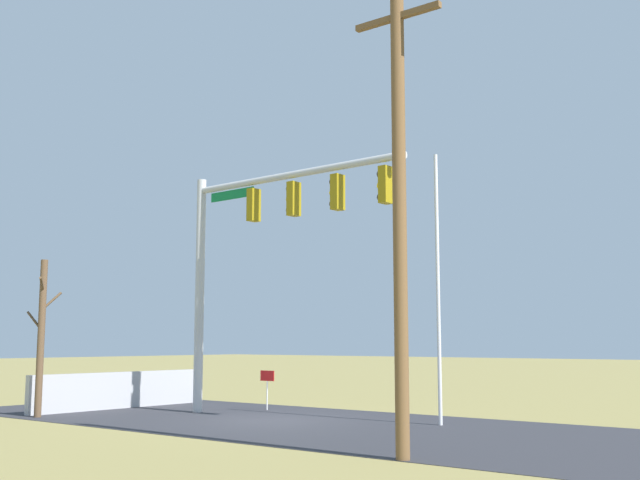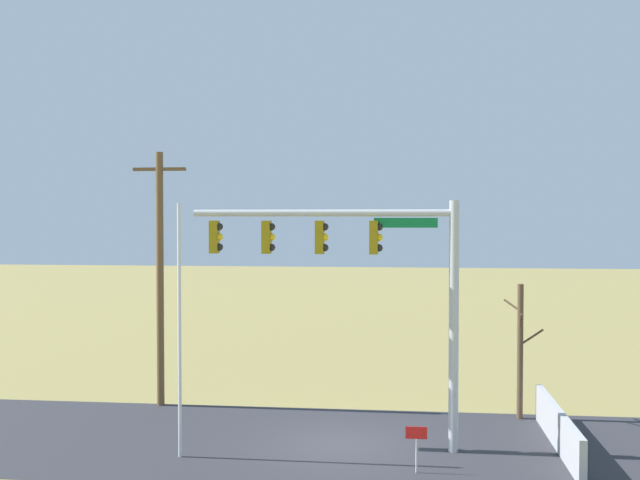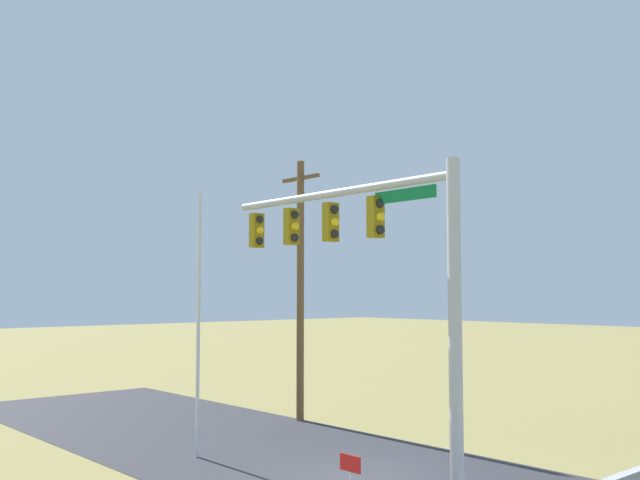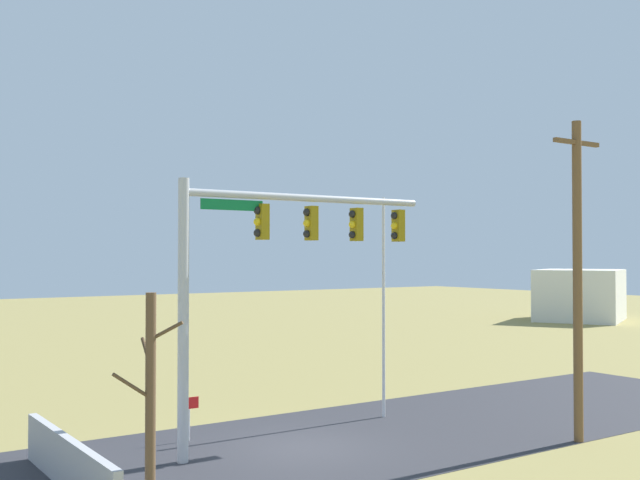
% 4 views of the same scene
% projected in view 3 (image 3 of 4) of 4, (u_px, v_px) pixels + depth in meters
% --- Properties ---
extents(ground_plane, '(160.00, 160.00, 0.00)m').
position_uv_depth(ground_plane, '(358.00, 477.00, 17.07)').
color(ground_plane, olive).
extents(road_surface, '(28.00, 8.00, 0.01)m').
position_uv_depth(road_surface, '(257.00, 450.00, 20.06)').
color(road_surface, '#2D2D33').
rests_on(road_surface, ground_plane).
extents(signal_mast, '(7.69, 0.45, 7.13)m').
position_uv_depth(signal_mast, '(370.00, 256.00, 16.60)').
color(signal_mast, '#B2B5BA').
rests_on(signal_mast, ground_plane).
extents(flagpole, '(0.10, 0.10, 7.06)m').
position_uv_depth(flagpole, '(198.00, 324.00, 19.40)').
color(flagpole, silver).
rests_on(flagpole, ground_plane).
extents(utility_pole, '(1.90, 0.26, 8.95)m').
position_uv_depth(utility_pole, '(300.00, 284.00, 24.97)').
color(utility_pole, brown).
rests_on(utility_pole, ground_plane).
extents(open_sign, '(0.56, 0.04, 1.22)m').
position_uv_depth(open_sign, '(350.00, 471.00, 13.95)').
color(open_sign, silver).
rests_on(open_sign, ground_plane).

